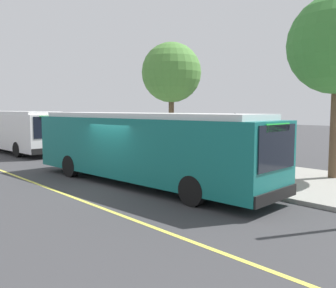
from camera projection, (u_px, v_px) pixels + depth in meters
The scene contains 10 objects.
ground_plane at pixel (116, 186), 14.82m from camera, with size 120.00×120.00×0.00m, color #38383A.
sidewalk_curb at pixel (214, 168), 18.82m from camera, with size 44.00×6.40×0.15m, color gray.
lane_stripe_center at pixel (66, 195), 13.36m from camera, with size 36.00×0.14×0.01m, color #E0D64C.
transit_bus_main at pixel (142, 146), 15.04m from camera, with size 12.25×3.36×2.95m.
transit_bus_second at pixel (12, 129), 26.88m from camera, with size 11.82×3.17×2.95m.
bus_shelter at pixel (205, 133), 18.46m from camera, with size 2.90×1.60×2.48m.
waiting_bench at pixel (207, 158), 18.63m from camera, with size 1.60×0.48×0.95m.
route_sign_post at pixel (234, 138), 14.79m from camera, with size 0.44×0.08×2.80m.
pedestrian_commuter at pixel (239, 155), 16.06m from camera, with size 0.24×0.40×1.69m.
street_tree_upstreet at pixel (171, 73), 24.38m from camera, with size 3.97×3.97×7.37m.
Camera 1 is at (12.25, -8.21, 3.11)m, focal length 39.21 mm.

